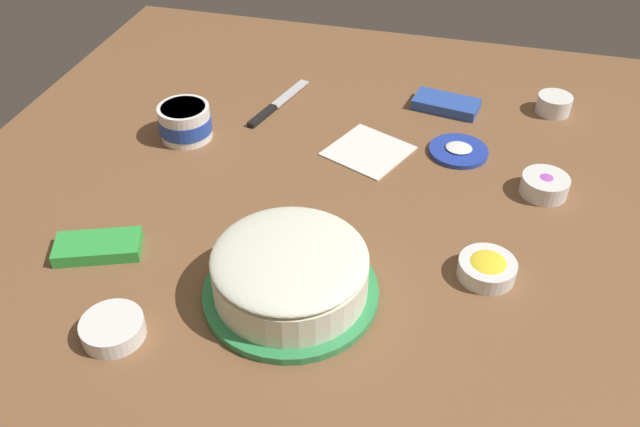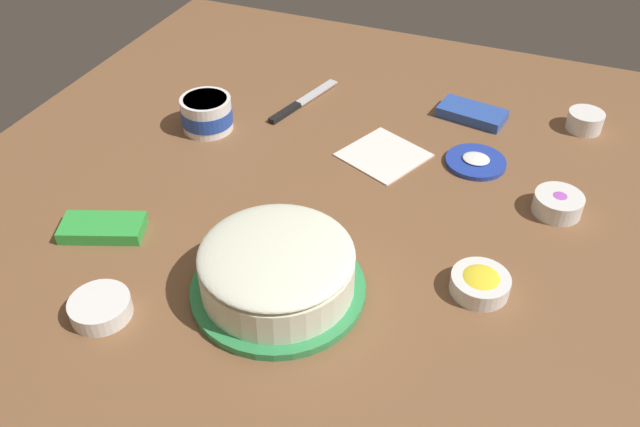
# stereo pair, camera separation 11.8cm
# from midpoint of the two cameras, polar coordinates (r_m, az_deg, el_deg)

# --- Properties ---
(ground_plane) EXTENTS (1.54, 1.54, 0.00)m
(ground_plane) POSITION_cam_midpoint_polar(r_m,az_deg,el_deg) (1.27, -1.51, 1.22)
(ground_plane) COLOR brown
(frosted_cake) EXTENTS (0.28, 0.28, 0.10)m
(frosted_cake) POSITION_cam_midpoint_polar(r_m,az_deg,el_deg) (1.05, -5.81, -5.36)
(frosted_cake) COLOR #339351
(frosted_cake) RESTS_ON ground_plane
(frosting_tub) EXTENTS (0.11, 0.11, 0.07)m
(frosting_tub) POSITION_cam_midpoint_polar(r_m,az_deg,el_deg) (1.46, -13.85, 7.62)
(frosting_tub) COLOR white
(frosting_tub) RESTS_ON ground_plane
(frosting_tub_lid) EXTENTS (0.12, 0.12, 0.02)m
(frosting_tub_lid) POSITION_cam_midpoint_polar(r_m,az_deg,el_deg) (1.41, 9.51, 5.28)
(frosting_tub_lid) COLOR #233DAD
(frosting_tub_lid) RESTS_ON ground_plane
(spreading_knife) EXTENTS (0.08, 0.23, 0.01)m
(spreading_knife) POSITION_cam_midpoint_polar(r_m,az_deg,el_deg) (1.55, -6.20, 9.08)
(spreading_knife) COLOR silver
(spreading_knife) RESTS_ON ground_plane
(sprinkle_bowl_yellow) EXTENTS (0.10, 0.10, 0.04)m
(sprinkle_bowl_yellow) POSITION_cam_midpoint_polar(r_m,az_deg,el_deg) (1.12, 11.30, -4.73)
(sprinkle_bowl_yellow) COLOR white
(sprinkle_bowl_yellow) RESTS_ON ground_plane
(sprinkle_bowl_blue) EXTENTS (0.08, 0.08, 0.04)m
(sprinkle_bowl_blue) POSITION_cam_midpoint_polar(r_m,az_deg,el_deg) (1.59, 17.52, 8.93)
(sprinkle_bowl_blue) COLOR white
(sprinkle_bowl_blue) RESTS_ON ground_plane
(sprinkle_bowl_pink) EXTENTS (0.10, 0.10, 0.03)m
(sprinkle_bowl_pink) POSITION_cam_midpoint_polar(r_m,az_deg,el_deg) (1.08, -20.49, -9.39)
(sprinkle_bowl_pink) COLOR white
(sprinkle_bowl_pink) RESTS_ON ground_plane
(sprinkle_bowl_rainbow) EXTENTS (0.09, 0.09, 0.04)m
(sprinkle_bowl_rainbow) POSITION_cam_midpoint_polar(r_m,az_deg,el_deg) (1.32, 16.41, 2.31)
(sprinkle_bowl_rainbow) COLOR white
(sprinkle_bowl_rainbow) RESTS_ON ground_plane
(candy_box_lower) EXTENTS (0.16, 0.12, 0.02)m
(candy_box_lower) POSITION_cam_midpoint_polar(r_m,az_deg,el_deg) (1.23, -21.22, -2.81)
(candy_box_lower) COLOR green
(candy_box_lower) RESTS_ON ground_plane
(candy_box_upper) EXTENTS (0.16, 0.10, 0.02)m
(candy_box_upper) POSITION_cam_midpoint_polar(r_m,az_deg,el_deg) (1.55, 8.67, 9.22)
(candy_box_upper) COLOR #2D51B2
(candy_box_upper) RESTS_ON ground_plane
(paper_napkin) EXTENTS (0.20, 0.20, 0.01)m
(paper_napkin) POSITION_cam_midpoint_polar(r_m,az_deg,el_deg) (1.39, 1.77, 5.38)
(paper_napkin) COLOR white
(paper_napkin) RESTS_ON ground_plane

